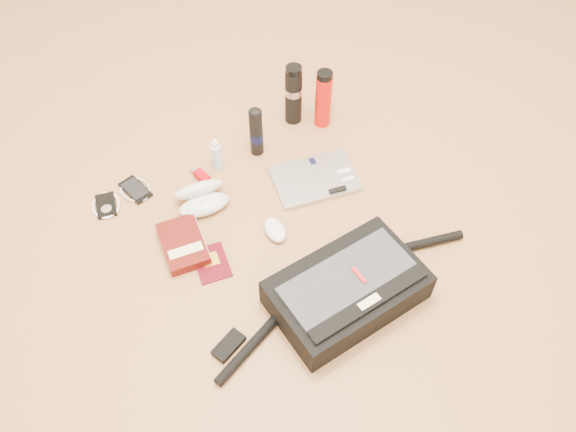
{
  "coord_description": "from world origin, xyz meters",
  "views": [
    {
      "loc": [
        -0.61,
        -0.85,
        1.47
      ],
      "look_at": [
        0.01,
        0.05,
        0.06
      ],
      "focal_mm": 35.0,
      "sensor_mm": 36.0,
      "label": 1
    }
  ],
  "objects_px": {
    "book": "(184,244)",
    "thermos_black": "(293,94)",
    "laptop": "(315,179)",
    "thermos_red": "(323,99)",
    "messenger_bag": "(347,290)"
  },
  "relations": [
    {
      "from": "book",
      "to": "thermos_black",
      "type": "bearing_deg",
      "value": 37.31
    },
    {
      "from": "book",
      "to": "thermos_black",
      "type": "distance_m",
      "value": 0.7
    },
    {
      "from": "laptop",
      "to": "thermos_red",
      "type": "relative_size",
      "value": 1.41
    },
    {
      "from": "messenger_bag",
      "to": "laptop",
      "type": "relative_size",
      "value": 2.74
    },
    {
      "from": "messenger_bag",
      "to": "thermos_red",
      "type": "relative_size",
      "value": 3.86
    },
    {
      "from": "laptop",
      "to": "thermos_red",
      "type": "bearing_deg",
      "value": 65.05
    },
    {
      "from": "messenger_bag",
      "to": "book",
      "type": "xyz_separation_m",
      "value": [
        -0.3,
        0.44,
        -0.04
      ]
    },
    {
      "from": "laptop",
      "to": "book",
      "type": "xyz_separation_m",
      "value": [
        -0.51,
        0.01,
        0.01
      ]
    },
    {
      "from": "book",
      "to": "thermos_red",
      "type": "distance_m",
      "value": 0.74
    },
    {
      "from": "book",
      "to": "thermos_red",
      "type": "bearing_deg",
      "value": 29.27
    },
    {
      "from": "messenger_bag",
      "to": "thermos_red",
      "type": "bearing_deg",
      "value": 59.6
    },
    {
      "from": "laptop",
      "to": "thermos_black",
      "type": "distance_m",
      "value": 0.34
    },
    {
      "from": "book",
      "to": "thermos_black",
      "type": "relative_size",
      "value": 0.9
    },
    {
      "from": "messenger_bag",
      "to": "thermos_black",
      "type": "distance_m",
      "value": 0.8
    },
    {
      "from": "laptop",
      "to": "thermos_black",
      "type": "relative_size",
      "value": 1.35
    }
  ]
}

